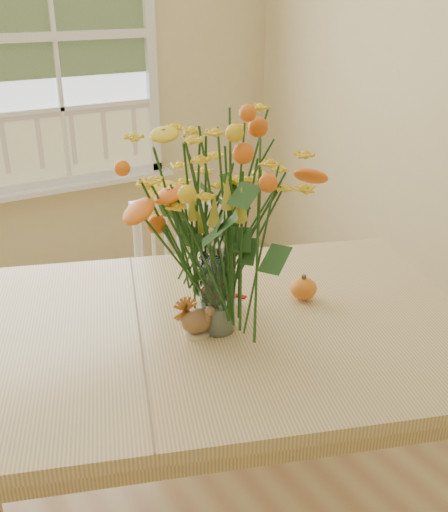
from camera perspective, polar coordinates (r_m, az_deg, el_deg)
dining_table at (r=1.96m, az=0.30°, el=-8.55°), size 1.83×1.57×0.83m
windsor_chair at (r=2.77m, az=-4.09°, el=-3.47°), size 0.55×0.54×0.92m
flower_vase at (r=1.71m, az=-0.65°, el=3.72°), size 0.52×0.52×0.61m
pumpkin at (r=2.05m, az=7.55°, el=-3.16°), size 0.09×0.09×0.07m
turkey_figurine at (r=1.82m, az=-2.58°, el=-6.23°), size 0.11×0.09×0.12m
dark_gourd at (r=2.00m, az=-0.53°, el=-3.51°), size 0.13×0.12×0.08m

